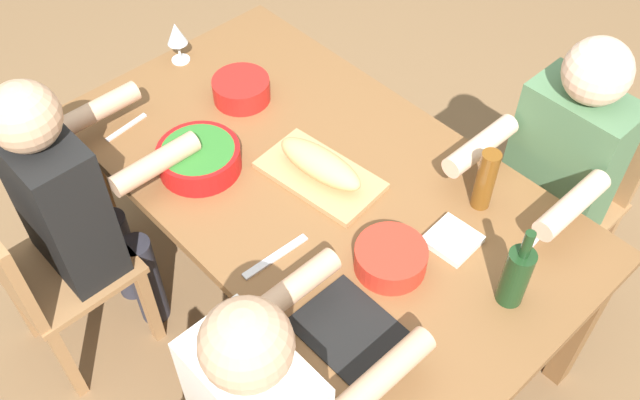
% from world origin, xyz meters
% --- Properties ---
extents(ground_plane, '(8.00, 8.00, 0.00)m').
position_xyz_m(ground_plane, '(0.00, 0.00, 0.00)').
color(ground_plane, brown).
extents(dining_table, '(1.78, 0.98, 0.74)m').
position_xyz_m(dining_table, '(0.00, 0.00, 0.66)').
color(dining_table, brown).
rests_on(dining_table, ground_plane).
extents(chair_near_left, '(0.40, 0.40, 0.85)m').
position_xyz_m(chair_near_left, '(-0.49, -0.81, 0.48)').
color(chair_near_left, '#9E7044').
rests_on(chair_near_left, ground_plane).
extents(diner_near_left, '(0.41, 0.53, 1.20)m').
position_xyz_m(diner_near_left, '(-0.49, -0.63, 0.70)').
color(diner_near_left, '#2D2D38').
rests_on(diner_near_left, ground_plane).
extents(chair_far_right, '(0.40, 0.40, 0.85)m').
position_xyz_m(chair_far_right, '(0.49, 0.81, 0.48)').
color(chair_far_right, '#9E7044').
rests_on(chair_far_right, ground_plane).
extents(diner_far_right, '(0.41, 0.53, 1.20)m').
position_xyz_m(diner_far_right, '(0.49, 0.63, 0.70)').
color(diner_far_right, '#2D2D38').
rests_on(diner_far_right, ground_plane).
extents(serving_bowl_greens, '(0.27, 0.27, 0.08)m').
position_xyz_m(serving_bowl_greens, '(0.30, 0.26, 0.79)').
color(serving_bowl_greens, red).
rests_on(serving_bowl_greens, dining_table).
extents(serving_bowl_salad, '(0.21, 0.21, 0.08)m').
position_xyz_m(serving_bowl_salad, '(0.48, -0.06, 0.79)').
color(serving_bowl_salad, red).
rests_on(serving_bowl_salad, dining_table).
extents(serving_bowl_pasta, '(0.21, 0.21, 0.08)m').
position_xyz_m(serving_bowl_pasta, '(-0.40, 0.09, 0.78)').
color(serving_bowl_pasta, red).
rests_on(serving_bowl_pasta, dining_table).
extents(cutting_board, '(0.42, 0.26, 0.02)m').
position_xyz_m(cutting_board, '(-0.00, -0.00, 0.75)').
color(cutting_board, tan).
rests_on(cutting_board, dining_table).
extents(bread_loaf, '(0.33, 0.14, 0.09)m').
position_xyz_m(bread_loaf, '(-0.00, -0.00, 0.81)').
color(bread_loaf, tan).
rests_on(bread_loaf, cutting_board).
extents(wine_bottle, '(0.08, 0.08, 0.29)m').
position_xyz_m(wine_bottle, '(-0.70, -0.07, 0.85)').
color(wine_bottle, '#193819').
rests_on(wine_bottle, dining_table).
extents(beer_bottle, '(0.06, 0.06, 0.22)m').
position_xyz_m(beer_bottle, '(-0.42, -0.29, 0.85)').
color(beer_bottle, brown).
rests_on(beer_bottle, dining_table).
extents(wine_glass, '(0.08, 0.08, 0.17)m').
position_xyz_m(wine_glass, '(0.81, -0.03, 0.86)').
color(wine_glass, silver).
rests_on(wine_glass, dining_table).
extents(placemat_far_left, '(0.32, 0.23, 0.01)m').
position_xyz_m(placemat_far_left, '(-0.49, 0.33, 0.74)').
color(placemat_far_left, black).
rests_on(placemat_far_left, dining_table).
extents(fork_near_left, '(0.03, 0.17, 0.01)m').
position_xyz_m(fork_near_left, '(-0.63, -0.33, 0.74)').
color(fork_near_left, silver).
rests_on(fork_near_left, dining_table).
extents(fork_far_right, '(0.04, 0.17, 0.01)m').
position_xyz_m(fork_far_right, '(0.63, 0.33, 0.74)').
color(fork_far_right, silver).
rests_on(fork_far_right, dining_table).
extents(carving_knife, '(0.03, 0.23, 0.01)m').
position_xyz_m(carving_knife, '(-0.15, 0.32, 0.74)').
color(carving_knife, silver).
rests_on(carving_knife, dining_table).
extents(napkin_stack, '(0.15, 0.15, 0.02)m').
position_xyz_m(napkin_stack, '(-0.46, -0.11, 0.75)').
color(napkin_stack, white).
rests_on(napkin_stack, dining_table).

